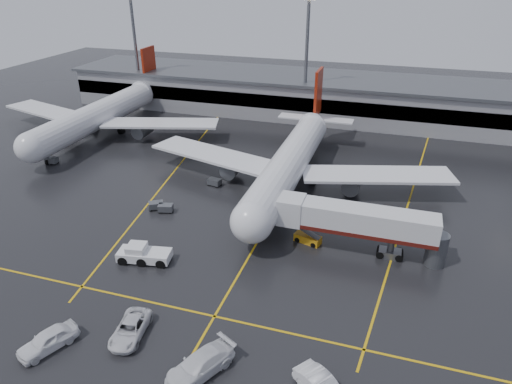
% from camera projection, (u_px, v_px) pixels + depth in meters
% --- Properties ---
extents(ground, '(220.00, 220.00, 0.00)m').
position_uv_depth(ground, '(274.00, 213.00, 64.87)').
color(ground, black).
rests_on(ground, ground).
extents(apron_line_centre, '(0.25, 90.00, 0.02)m').
position_uv_depth(apron_line_centre, '(274.00, 213.00, 64.86)').
color(apron_line_centre, gold).
rests_on(apron_line_centre, ground).
extents(apron_line_stop, '(60.00, 0.25, 0.02)m').
position_uv_depth(apron_line_stop, '(214.00, 316.00, 46.11)').
color(apron_line_stop, gold).
rests_on(apron_line_stop, ground).
extents(apron_line_left, '(9.99, 69.35, 0.02)m').
position_uv_depth(apron_line_left, '(176.00, 169.00, 78.79)').
color(apron_line_left, gold).
rests_on(apron_line_left, ground).
extents(apron_line_right, '(7.57, 69.64, 0.02)m').
position_uv_depth(apron_line_right, '(409.00, 200.00, 68.53)').
color(apron_line_right, gold).
rests_on(apron_line_right, ground).
extents(terminal, '(122.00, 19.00, 8.60)m').
position_uv_depth(terminal, '(332.00, 97.00, 103.79)').
color(terminal, gray).
rests_on(terminal, ground).
extents(light_mast_left, '(3.00, 1.20, 25.45)m').
position_uv_depth(light_mast_left, '(135.00, 44.00, 106.34)').
color(light_mast_left, '#595B60').
rests_on(light_mast_left, ground).
extents(light_mast_mid, '(3.00, 1.20, 25.45)m').
position_uv_depth(light_mast_mid, '(307.00, 54.00, 95.54)').
color(light_mast_mid, '#595B60').
rests_on(light_mast_mid, ground).
extents(main_airliner, '(48.80, 45.60, 14.10)m').
position_uv_depth(main_airliner, '(291.00, 160.00, 71.25)').
color(main_airliner, silver).
rests_on(main_airliner, ground).
extents(second_airliner, '(48.80, 45.60, 14.10)m').
position_uv_depth(second_airliner, '(101.00, 114.00, 92.82)').
color(second_airliner, silver).
rests_on(second_airliner, ground).
extents(jet_bridge, '(19.90, 3.40, 6.05)m').
position_uv_depth(jet_bridge, '(358.00, 223.00, 54.79)').
color(jet_bridge, silver).
rests_on(jet_bridge, ground).
extents(pushback_tractor, '(6.47, 3.59, 2.19)m').
position_uv_depth(pushback_tractor, '(143.00, 254.00, 54.31)').
color(pushback_tractor, silver).
rests_on(pushback_tractor, ground).
extents(belt_loader, '(3.59, 2.30, 2.11)m').
position_uv_depth(belt_loader, '(308.00, 239.00, 58.04)').
color(belt_loader, orange).
rests_on(belt_loader, ground).
extents(service_van_a, '(3.43, 5.98, 1.57)m').
position_uv_depth(service_van_a, '(130.00, 329.00, 43.44)').
color(service_van_a, silver).
rests_on(service_van_a, ground).
extents(service_van_b, '(5.40, 6.99, 1.89)m').
position_uv_depth(service_van_b, '(200.00, 365.00, 39.41)').
color(service_van_b, silver).
rests_on(service_van_b, ground).
extents(service_van_d, '(4.20, 5.85, 1.85)m').
position_uv_depth(service_van_d, '(48.00, 340.00, 41.98)').
color(service_van_d, white).
rests_on(service_van_d, ground).
extents(baggage_cart_a, '(2.26, 1.76, 1.12)m').
position_uv_depth(baggage_cart_a, '(166.00, 208.00, 65.02)').
color(baggage_cart_a, '#595B60').
rests_on(baggage_cart_a, ground).
extents(baggage_cart_b, '(2.38, 2.15, 1.12)m').
position_uv_depth(baggage_cart_b, '(156.00, 205.00, 65.73)').
color(baggage_cart_b, '#595B60').
rests_on(baggage_cart_b, ground).
extents(baggage_cart_c, '(2.20, 1.64, 1.12)m').
position_uv_depth(baggage_cart_c, '(214.00, 182.00, 72.65)').
color(baggage_cart_c, '#595B60').
rests_on(baggage_cart_c, ground).
extents(baggage_cart_d, '(2.36, 2.02, 1.12)m').
position_uv_depth(baggage_cart_d, '(43.00, 149.00, 85.29)').
color(baggage_cart_d, '#595B60').
rests_on(baggage_cart_d, ground).
extents(baggage_cart_e, '(2.16, 1.57, 1.12)m').
position_uv_depth(baggage_cart_e, '(52.00, 160.00, 80.46)').
color(baggage_cart_e, '#595B60').
rests_on(baggage_cart_e, ground).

